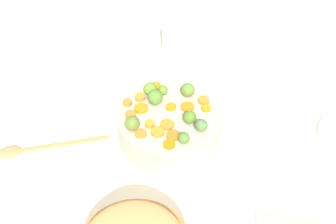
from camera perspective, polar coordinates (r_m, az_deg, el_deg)
tabletop at (r=1.13m, az=-0.07°, el=-3.18°), size 2.40×2.40×0.02m
serving_bowl_carrots at (r=1.07m, az=0.00°, el=-2.12°), size 0.28×0.28×0.09m
carrot_slice_0 at (r=1.06m, az=2.88°, el=0.75°), size 0.05×0.05×0.01m
carrot_slice_1 at (r=1.06m, az=-3.97°, el=0.54°), size 0.05×0.05×0.01m
carrot_slice_2 at (r=1.01m, az=-0.12°, el=-1.85°), size 0.04×0.04×0.01m
carrot_slice_3 at (r=0.99m, az=-3.99°, el=-3.18°), size 0.04×0.04×0.01m
carrot_slice_4 at (r=1.08m, az=-5.98°, el=1.39°), size 0.04×0.04×0.01m
carrot_slice_5 at (r=1.01m, az=-2.66°, el=-1.76°), size 0.04×0.04×0.01m
carrot_slice_6 at (r=1.04m, az=-5.48°, el=-0.34°), size 0.04×0.04×0.01m
carrot_slice_7 at (r=1.09m, az=-4.10°, el=2.18°), size 0.04×0.04×0.01m
carrot_slice_8 at (r=1.06m, az=0.44°, el=0.73°), size 0.04×0.04×0.01m
carrot_slice_9 at (r=1.12m, az=-1.89°, el=3.78°), size 0.05×0.05×0.01m
carrot_slice_10 at (r=1.06m, az=5.61°, el=0.51°), size 0.03×0.03×0.01m
carrot_slice_11 at (r=0.99m, az=-1.54°, el=-2.96°), size 0.05×0.05×0.01m
carrot_slice_12 at (r=0.97m, az=0.17°, el=-4.77°), size 0.04×0.04×0.01m
carrot_slice_13 at (r=1.08m, az=5.25°, el=1.69°), size 0.04×0.04×0.01m
carrot_slice_14 at (r=0.99m, az=0.79°, el=-3.42°), size 0.05×0.05×0.01m
brussels_sprout_0 at (r=1.09m, az=2.93°, el=3.26°), size 0.04×0.04×0.04m
brussels_sprout_1 at (r=1.01m, az=3.20°, el=-0.77°), size 0.04×0.04×0.04m
brussels_sprout_2 at (r=1.09m, az=-2.63°, el=3.39°), size 0.04×0.04×0.04m
brussels_sprout_3 at (r=0.96m, az=2.32°, el=-3.82°), size 0.03×0.03×0.03m
brussels_sprout_4 at (r=1.00m, az=-5.26°, el=-1.64°), size 0.04×0.04×0.04m
brussels_sprout_5 at (r=1.10m, az=-0.56°, el=3.26°), size 0.03×0.03×0.03m
brussels_sprout_6 at (r=1.00m, az=4.88°, el=-1.95°), size 0.03×0.03×0.03m
brussels_sprout_7 at (r=1.06m, az=-1.90°, el=2.16°), size 0.04×0.04×0.04m
wooden_spoon at (r=1.14m, az=-19.28°, el=-5.12°), size 0.05×0.30×0.01m
casserole_dish at (r=1.40m, az=4.05°, el=10.80°), size 0.24×0.24×0.11m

